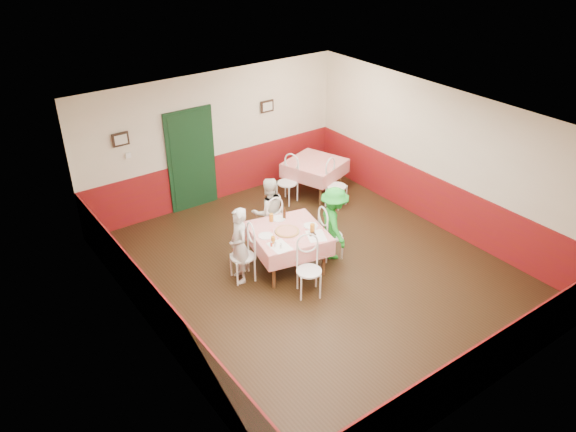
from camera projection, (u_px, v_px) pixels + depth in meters
floor at (317, 271)px, 9.96m from camera, size 7.00×7.00×0.00m
ceiling at (321, 121)px, 8.58m from camera, size 7.00×7.00×0.00m
back_wall at (215, 138)px, 11.74m from camera, size 6.00×0.10×2.80m
front_wall at (498, 311)px, 6.79m from camera, size 6.00×0.10×2.80m
left_wall at (149, 261)px, 7.74m from camera, size 0.10×7.00×2.80m
right_wall at (441, 159)px, 10.79m from camera, size 0.10×7.00×2.80m
wainscot_back at (218, 177)px, 12.17m from camera, size 6.00×0.03×1.00m
wainscot_front at (484, 366)px, 7.25m from camera, size 6.00×0.03×1.00m
wainscot_left at (157, 312)px, 8.19m from camera, size 0.03×7.00×1.00m
wainscot_right at (434, 200)px, 11.23m from camera, size 0.03×7.00×1.00m
door at (192, 161)px, 11.57m from camera, size 0.96×0.06×2.10m
picture_left at (121, 139)px, 10.47m from camera, size 0.32×0.03×0.26m
picture_right at (267, 106)px, 12.15m from camera, size 0.32×0.03×0.26m
thermostat at (128, 155)px, 10.69m from camera, size 0.10×0.03×0.10m
main_table at (288, 249)px, 9.89m from camera, size 1.44×1.44×0.77m
second_table at (315, 177)px, 12.45m from camera, size 1.43×1.43×0.77m
chair_left at (242, 257)px, 9.55m from camera, size 0.50×0.50×0.90m
chair_right at (331, 235)px, 10.15m from camera, size 0.50×0.50×0.90m
chair_far at (270, 223)px, 10.53m from camera, size 0.42×0.42×0.90m
chair_near at (309, 271)px, 9.18m from camera, size 0.56×0.56×0.90m
chair_second_a at (287, 183)px, 12.03m from camera, size 0.54×0.54×0.90m
chair_second_b at (336, 187)px, 11.89m from camera, size 0.54×0.54×0.90m
pizza at (287, 231)px, 9.66m from camera, size 0.49×0.49×0.03m
plate_left at (266, 236)px, 9.53m from camera, size 0.30×0.30×0.01m
plate_right at (311, 226)px, 9.83m from camera, size 0.30×0.30×0.01m
plate_far at (278, 219)px, 10.05m from camera, size 0.30×0.30×0.01m
glass_a at (273, 240)px, 9.32m from camera, size 0.08×0.08×0.12m
glass_b at (312, 228)px, 9.63m from camera, size 0.10×0.10×0.15m
glass_c at (271, 217)px, 9.96m from camera, size 0.09×0.09×0.14m
beer_bottle at (284, 213)px, 10.02m from camera, size 0.07×0.07×0.21m
shaker_a at (275, 244)px, 9.23m from camera, size 0.04×0.04×0.09m
shaker_b at (281, 246)px, 9.18m from camera, size 0.04×0.04×0.09m
shaker_c at (271, 244)px, 9.24m from camera, size 0.04×0.04×0.09m
menu_left at (280, 246)px, 9.26m from camera, size 0.33×0.42×0.00m
menu_right at (316, 236)px, 9.55m from camera, size 0.44×0.49×0.00m
wallet at (312, 234)px, 9.58m from camera, size 0.13×0.11×0.02m
diner_left at (239, 245)px, 9.42m from camera, size 0.43×0.56×1.37m
diner_far at (268, 212)px, 10.46m from camera, size 0.75×0.64×1.35m
diner_right at (334, 223)px, 10.05m from camera, size 0.80×1.02×1.39m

